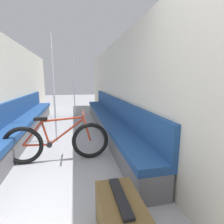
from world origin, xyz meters
TOP-DOWN VIEW (x-y plane):
  - wall_left at (-1.26, 3.25)m, footprint 0.10×9.70m
  - wall_right at (1.26, 3.25)m, footprint 0.10×9.70m
  - bench_seat_row_left at (-1.02, 3.40)m, footprint 0.45×5.61m
  - bench_seat_row_right at (1.02, 3.40)m, footprint 0.45×5.61m
  - bicycle at (-0.12, 1.92)m, footprint 1.68×0.46m
  - grab_pole_near at (-0.24, 2.95)m, footprint 0.08×0.08m
  - grab_pole_far at (0.18, 5.58)m, footprint 0.08×0.08m
  - luggage_bag at (0.50, 0.29)m, footprint 0.34×0.58m

SIDE VIEW (x-z plane):
  - luggage_bag at x=0.50m, z-range -0.01..0.41m
  - bench_seat_row_left at x=-1.02m, z-range -0.15..0.74m
  - bench_seat_row_right at x=1.02m, z-range -0.15..0.74m
  - bicycle at x=-0.12m, z-range -0.07..0.73m
  - grab_pole_near at x=-0.24m, z-range -0.03..2.22m
  - grab_pole_far at x=0.18m, z-range -0.03..2.22m
  - wall_left at x=-1.26m, z-range 0.00..2.27m
  - wall_right at x=1.26m, z-range 0.00..2.27m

